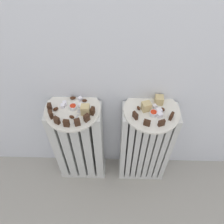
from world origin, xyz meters
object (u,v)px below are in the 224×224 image
radiator_right (144,146)px  plate_left (73,109)px  jam_bowl_left (73,107)px  radiator_left (80,145)px  plate_right (152,111)px  fork (78,115)px  jam_bowl_right (153,113)px

radiator_right → plate_left: bearing=180.0°
radiator_right → jam_bowl_left: (-0.38, 0.00, 0.34)m
radiator_left → plate_left: plate_left is taller
plate_right → fork: size_ratio=3.08×
plate_left → jam_bowl_right: 0.39m
jam_bowl_left → jam_bowl_right: same height
jam_bowl_left → fork: jam_bowl_left is taller
radiator_left → fork: fork is taller
radiator_left → plate_right: size_ratio=2.25×
radiator_left → radiator_right: size_ratio=1.00×
radiator_left → jam_bowl_right: (0.39, -0.03, 0.34)m
plate_left → jam_bowl_left: bearing=2.1°
jam_bowl_left → plate_left: bearing=-177.9°
plate_left → fork: 0.05m
jam_bowl_right → radiator_left: bearing=175.7°
plate_left → radiator_left: bearing=-90.0°
radiator_right → jam_bowl_left: size_ratio=17.18×
jam_bowl_right → fork: bearing=-178.0°
radiator_left → jam_bowl_right: 0.52m
plate_right → plate_left: bearing=180.0°
radiator_right → jam_bowl_right: jam_bowl_right is taller
radiator_right → plate_right: (0.00, 0.00, 0.32)m
plate_right → jam_bowl_left: bearing=180.0°
plate_left → fork: (0.03, -0.04, 0.01)m
jam_bowl_left → fork: bearing=-57.4°
radiator_right → plate_right: bearing=0.0°
plate_right → jam_bowl_right: jam_bowl_right is taller
radiator_left → jam_bowl_left: jam_bowl_left is taller
radiator_left → radiator_right: (0.39, 0.00, 0.00)m
fork → plate_left: bearing=127.1°
radiator_right → plate_left: 0.50m
jam_bowl_right → fork: 0.36m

